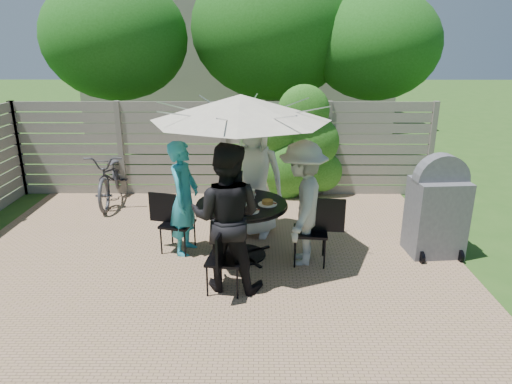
{
  "coord_description": "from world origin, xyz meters",
  "views": [
    {
      "loc": [
        0.68,
        -5.62,
        2.95
      ],
      "look_at": [
        0.64,
        0.45,
        0.91
      ],
      "focal_mm": 32.0,
      "sensor_mm": 36.0,
      "label": 1
    }
  ],
  "objects_px": {
    "plate_extra": "(250,210)",
    "plate_left": "(216,200)",
    "person_left": "(184,199)",
    "plate_right": "(268,203)",
    "umbrella": "(241,107)",
    "chair_back": "(255,214)",
    "person_front": "(227,218)",
    "person_right": "(302,204)",
    "chair_left": "(177,234)",
    "plate_front": "(236,210)",
    "glass_left": "(221,199)",
    "glass_front": "(245,205)",
    "plate_back": "(247,193)",
    "chair_right": "(311,244)",
    "coffee_cup": "(252,194)",
    "chair_front": "(225,272)",
    "syrup_jug": "(238,196)",
    "bbq_grill": "(437,210)",
    "patio_table": "(242,220)",
    "bicycle": "(112,176)",
    "glass_back": "(238,192)",
    "person_back": "(253,176)"
  },
  "relations": [
    {
      "from": "patio_table",
      "to": "person_right",
      "type": "distance_m",
      "value": 0.88
    },
    {
      "from": "person_back",
      "to": "syrup_jug",
      "type": "xyz_separation_m",
      "value": [
        -0.2,
        -0.76,
        -0.06
      ]
    },
    {
      "from": "plate_back",
      "to": "plate_left",
      "type": "distance_m",
      "value": 0.51
    },
    {
      "from": "bbq_grill",
      "to": "chair_back",
      "type": "bearing_deg",
      "value": 157.18
    },
    {
      "from": "chair_front",
      "to": "glass_back",
      "type": "xyz_separation_m",
      "value": [
        0.12,
        1.22,
        0.62
      ]
    },
    {
      "from": "plate_left",
      "to": "umbrella",
      "type": "bearing_deg",
      "value": -10.43
    },
    {
      "from": "patio_table",
      "to": "bicycle",
      "type": "relative_size",
      "value": 0.77
    },
    {
      "from": "person_left",
      "to": "syrup_jug",
      "type": "distance_m",
      "value": 0.77
    },
    {
      "from": "coffee_cup",
      "to": "plate_back",
      "type": "bearing_deg",
      "value": 115.11
    },
    {
      "from": "chair_back",
      "to": "plate_extra",
      "type": "distance_m",
      "value": 1.4
    },
    {
      "from": "person_right",
      "to": "plate_back",
      "type": "xyz_separation_m",
      "value": [
        -0.75,
        0.5,
        -0.02
      ]
    },
    {
      "from": "plate_extra",
      "to": "plate_left",
      "type": "bearing_deg",
      "value": 140.52
    },
    {
      "from": "plate_back",
      "to": "person_left",
      "type": "bearing_deg",
      "value": -166.98
    },
    {
      "from": "chair_front",
      "to": "plate_right",
      "type": "relative_size",
      "value": 3.37
    },
    {
      "from": "plate_right",
      "to": "glass_left",
      "type": "distance_m",
      "value": 0.63
    },
    {
      "from": "person_left",
      "to": "plate_left",
      "type": "bearing_deg",
      "value": -90.0
    },
    {
      "from": "chair_back",
      "to": "plate_extra",
      "type": "bearing_deg",
      "value": 5.74
    },
    {
      "from": "chair_left",
      "to": "bicycle",
      "type": "distance_m",
      "value": 2.7
    },
    {
      "from": "person_front",
      "to": "plate_extra",
      "type": "height_order",
      "value": "person_front"
    },
    {
      "from": "plate_left",
      "to": "chair_right",
      "type": "bearing_deg",
      "value": -10.37
    },
    {
      "from": "person_right",
      "to": "plate_right",
      "type": "height_order",
      "value": "person_right"
    },
    {
      "from": "plate_extra",
      "to": "bicycle",
      "type": "relative_size",
      "value": 0.13
    },
    {
      "from": "chair_right",
      "to": "coffee_cup",
      "type": "distance_m",
      "value": 1.07
    },
    {
      "from": "person_front",
      "to": "bicycle",
      "type": "relative_size",
      "value": 0.98
    },
    {
      "from": "umbrella",
      "to": "plate_extra",
      "type": "bearing_deg",
      "value": -69.47
    },
    {
      "from": "plate_right",
      "to": "chair_left",
      "type": "bearing_deg",
      "value": 169.53
    },
    {
      "from": "umbrella",
      "to": "plate_back",
      "type": "height_order",
      "value": "umbrella"
    },
    {
      "from": "plate_extra",
      "to": "glass_front",
      "type": "relative_size",
      "value": 1.71
    },
    {
      "from": "umbrella",
      "to": "person_left",
      "type": "xyz_separation_m",
      "value": [
        -0.82,
        0.15,
        -1.29
      ]
    },
    {
      "from": "umbrella",
      "to": "bbq_grill",
      "type": "distance_m",
      "value": 3.1
    },
    {
      "from": "person_left",
      "to": "plate_right",
      "type": "relative_size",
      "value": 6.35
    },
    {
      "from": "chair_back",
      "to": "plate_right",
      "type": "relative_size",
      "value": 3.59
    },
    {
      "from": "chair_left",
      "to": "plate_front",
      "type": "xyz_separation_m",
      "value": [
        0.88,
        -0.53,
        0.58
      ]
    },
    {
      "from": "chair_front",
      "to": "syrup_jug",
      "type": "bearing_deg",
      "value": 1.01
    },
    {
      "from": "chair_back",
      "to": "chair_right",
      "type": "height_order",
      "value": "chair_right"
    },
    {
      "from": "syrup_jug",
      "to": "plate_back",
      "type": "bearing_deg",
      "value": 68.62
    },
    {
      "from": "chair_back",
      "to": "person_back",
      "type": "xyz_separation_m",
      "value": [
        -0.02,
        -0.13,
        0.68
      ]
    },
    {
      "from": "umbrella",
      "to": "chair_back",
      "type": "relative_size",
      "value": 2.94
    },
    {
      "from": "bbq_grill",
      "to": "glass_front",
      "type": "bearing_deg",
      "value": -176.51
    },
    {
      "from": "plate_extra",
      "to": "plate_front",
      "type": "bearing_deg",
      "value": -171.99
    },
    {
      "from": "bicycle",
      "to": "bbq_grill",
      "type": "distance_m",
      "value": 5.73
    },
    {
      "from": "person_front",
      "to": "bbq_grill",
      "type": "bearing_deg",
      "value": -151.57
    },
    {
      "from": "chair_left",
      "to": "chair_front",
      "type": "relative_size",
      "value": 1.0
    },
    {
      "from": "umbrella",
      "to": "glass_left",
      "type": "bearing_deg",
      "value": -168.43
    },
    {
      "from": "plate_extra",
      "to": "bbq_grill",
      "type": "relative_size",
      "value": 0.16
    },
    {
      "from": "umbrella",
      "to": "coffee_cup",
      "type": "distance_m",
      "value": 1.27
    },
    {
      "from": "chair_left",
      "to": "plate_back",
      "type": "xyz_separation_m",
      "value": [
        1.01,
        0.18,
        0.58
      ]
    },
    {
      "from": "bbq_grill",
      "to": "person_front",
      "type": "bearing_deg",
      "value": -166.92
    },
    {
      "from": "plate_front",
      "to": "glass_front",
      "type": "height_order",
      "value": "glass_front"
    },
    {
      "from": "umbrella",
      "to": "chair_right",
      "type": "distance_m",
      "value": 2.07
    }
  ]
}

